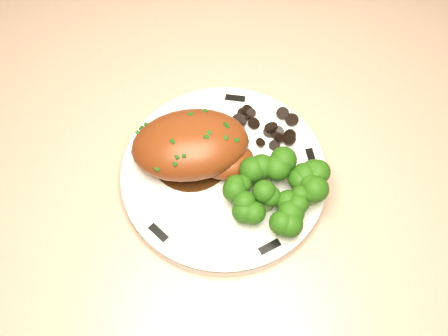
{
  "coord_description": "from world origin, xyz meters",
  "views": [
    {
      "loc": [
        -0.16,
        1.31,
        1.51
      ],
      "look_at": [
        -0.16,
        1.6,
        0.95
      ],
      "focal_mm": 45.0,
      "sensor_mm": 36.0,
      "label": 1
    }
  ],
  "objects_px": {
    "counter": "(250,253)",
    "plate": "(224,175)",
    "broccoli_florets": "(280,189)",
    "chicken_breast": "(195,147)"
  },
  "relations": [
    {
      "from": "broccoli_florets",
      "to": "plate",
      "type": "bearing_deg",
      "value": 153.03
    },
    {
      "from": "counter",
      "to": "broccoli_florets",
      "type": "bearing_deg",
      "value": -83.58
    },
    {
      "from": "counter",
      "to": "chicken_breast",
      "type": "relative_size",
      "value": 14.49
    },
    {
      "from": "counter",
      "to": "plate",
      "type": "xyz_separation_m",
      "value": [
        -0.05,
        -0.07,
        0.47
      ]
    },
    {
      "from": "plate",
      "to": "broccoli_florets",
      "type": "height_order",
      "value": "broccoli_florets"
    },
    {
      "from": "chicken_breast",
      "to": "broccoli_florets",
      "type": "relative_size",
      "value": 1.3
    },
    {
      "from": "counter",
      "to": "broccoli_florets",
      "type": "height_order",
      "value": "counter"
    },
    {
      "from": "counter",
      "to": "chicken_breast",
      "type": "distance_m",
      "value": 0.51
    },
    {
      "from": "counter",
      "to": "plate",
      "type": "height_order",
      "value": "counter"
    },
    {
      "from": "counter",
      "to": "broccoli_florets",
      "type": "relative_size",
      "value": 18.91
    }
  ]
}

